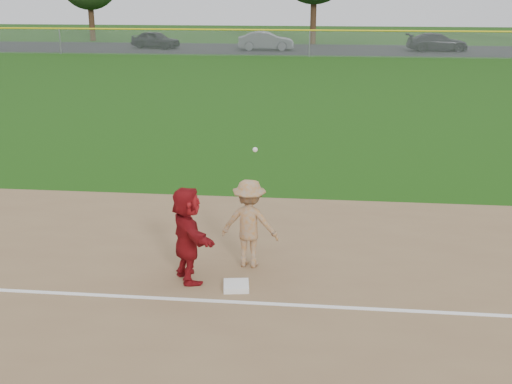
# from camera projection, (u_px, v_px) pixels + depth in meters

# --- Properties ---
(ground) EXTENTS (160.00, 160.00, 0.00)m
(ground) POSITION_uv_depth(u_px,v_px,m) (247.00, 283.00, 11.87)
(ground) COLOR #1A480D
(ground) RESTS_ON ground
(foul_line) EXTENTS (60.00, 0.10, 0.01)m
(foul_line) POSITION_uv_depth(u_px,v_px,m) (242.00, 302.00, 11.11)
(foul_line) COLOR white
(foul_line) RESTS_ON infield_dirt
(parking_asphalt) EXTENTS (120.00, 10.00, 0.01)m
(parking_asphalt) POSITION_uv_depth(u_px,v_px,m) (311.00, 49.00, 55.40)
(parking_asphalt) COLOR black
(parking_asphalt) RESTS_ON ground
(first_base) EXTENTS (0.51, 0.51, 0.10)m
(first_base) POSITION_uv_depth(u_px,v_px,m) (236.00, 286.00, 11.61)
(first_base) COLOR white
(first_base) RESTS_ON infield_dirt
(base_runner) EXTENTS (1.28, 1.73, 1.81)m
(base_runner) POSITION_uv_depth(u_px,v_px,m) (187.00, 234.00, 11.70)
(base_runner) COLOR maroon
(base_runner) RESTS_ON infield_dirt
(car_left) EXTENTS (4.68, 3.02, 1.48)m
(car_left) POSITION_uv_depth(u_px,v_px,m) (156.00, 40.00, 56.13)
(car_left) COLOR black
(car_left) RESTS_ON parking_asphalt
(car_mid) EXTENTS (4.83, 2.04, 1.55)m
(car_mid) POSITION_uv_depth(u_px,v_px,m) (266.00, 41.00, 54.41)
(car_mid) COLOR #515358
(car_mid) RESTS_ON parking_asphalt
(car_right) EXTENTS (5.24, 2.53, 1.47)m
(car_right) POSITION_uv_depth(u_px,v_px,m) (437.00, 42.00, 53.64)
(car_right) COLOR black
(car_right) RESTS_ON parking_asphalt
(first_base_play) EXTENTS (1.20, 0.83, 2.48)m
(first_base_play) POSITION_uv_depth(u_px,v_px,m) (249.00, 223.00, 12.34)
(first_base_play) COLOR gray
(first_base_play) RESTS_ON infield_dirt
(outfield_fence) EXTENTS (110.00, 0.12, 110.00)m
(outfield_fence) POSITION_uv_depth(u_px,v_px,m) (310.00, 31.00, 49.12)
(outfield_fence) COLOR #999EA0
(outfield_fence) RESTS_ON ground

